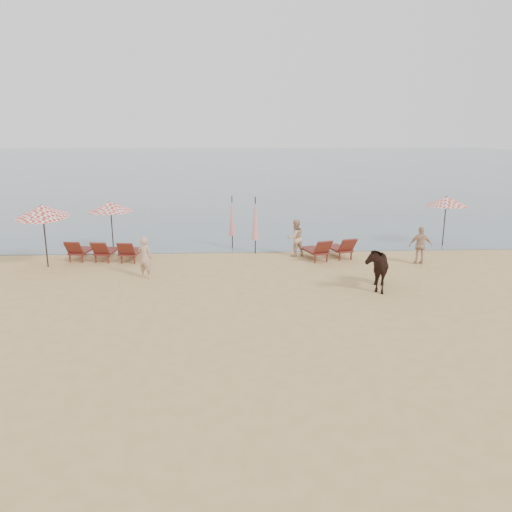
% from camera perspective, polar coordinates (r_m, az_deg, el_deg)
% --- Properties ---
extents(ground, '(120.00, 120.00, 0.00)m').
position_cam_1_polar(ground, '(11.86, 1.23, -11.06)').
color(ground, tan).
rests_on(ground, ground).
extents(sea, '(160.00, 140.00, 0.06)m').
position_cam_1_polar(sea, '(90.86, -2.42, 10.83)').
color(sea, '#51606B').
rests_on(sea, ground).
extents(lounger_cluster_left, '(2.92, 1.96, 0.60)m').
position_cam_1_polar(lounger_cluster_left, '(20.81, -16.87, 0.60)').
color(lounger_cluster_left, '#5D2616').
rests_on(lounger_cluster_left, ground).
extents(lounger_cluster_right, '(2.16, 2.11, 0.62)m').
position_cam_1_polar(lounger_cluster_right, '(20.39, 8.33, 0.84)').
color(lounger_cluster_right, '#5D2616').
rests_on(lounger_cluster_right, ground).
extents(umbrella_open_left_a, '(1.93, 1.93, 2.20)m').
position_cam_1_polar(umbrella_open_left_a, '(21.90, -16.29, 5.45)').
color(umbrella_open_left_a, black).
rests_on(umbrella_open_left_a, ground).
extents(umbrella_open_left_b, '(1.95, 1.99, 2.49)m').
position_cam_1_polar(umbrella_open_left_b, '(20.28, -23.23, 4.74)').
color(umbrella_open_left_b, black).
rests_on(umbrella_open_left_b, ground).
extents(umbrella_open_right, '(1.86, 1.86, 2.26)m').
position_cam_1_polar(umbrella_open_right, '(23.80, 20.93, 5.88)').
color(umbrella_open_right, black).
rests_on(umbrella_open_right, ground).
extents(umbrella_closed_left, '(0.28, 0.28, 2.32)m').
position_cam_1_polar(umbrella_closed_left, '(21.98, -2.75, 4.57)').
color(umbrella_closed_left, black).
rests_on(umbrella_closed_left, ground).
extents(umbrella_closed_right, '(0.29, 0.29, 2.42)m').
position_cam_1_polar(umbrella_closed_right, '(20.89, -0.08, 4.26)').
color(umbrella_closed_right, black).
rests_on(umbrella_closed_right, ground).
extents(cow, '(1.15, 1.89, 1.49)m').
position_cam_1_polar(cow, '(16.74, 13.50, -1.20)').
color(cow, black).
rests_on(cow, ground).
extents(beachgoer_left, '(0.64, 0.54, 1.48)m').
position_cam_1_polar(beachgoer_left, '(17.93, -12.57, -0.16)').
color(beachgoer_left, tan).
rests_on(beachgoer_left, ground).
extents(beachgoer_right_a, '(0.93, 0.84, 1.55)m').
position_cam_1_polar(beachgoer_right_a, '(20.64, 4.51, 2.08)').
color(beachgoer_right_a, tan).
rests_on(beachgoer_right_a, ground).
extents(beachgoer_right_b, '(0.90, 0.47, 1.47)m').
position_cam_1_polar(beachgoer_right_b, '(20.39, 18.29, 1.15)').
color(beachgoer_right_b, tan).
rests_on(beachgoer_right_b, ground).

